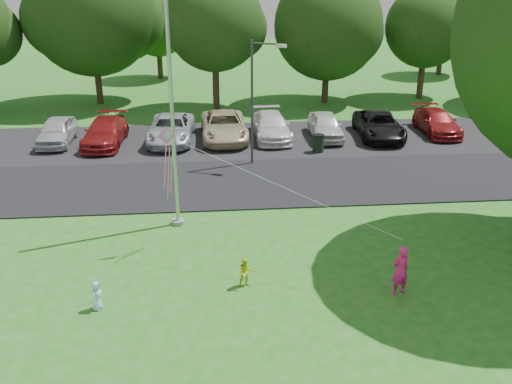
{
  "coord_description": "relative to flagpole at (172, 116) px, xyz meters",
  "views": [
    {
      "loc": [
        -2.33,
        -14.69,
        9.25
      ],
      "look_at": [
        -0.64,
        4.0,
        1.6
      ],
      "focal_mm": 40.0,
      "sensor_mm": 36.0,
      "label": 1
    }
  ],
  "objects": [
    {
      "name": "trash_can",
      "position": [
        6.9,
        8.0,
        -3.68
      ],
      "size": [
        0.61,
        0.61,
        0.97
      ],
      "rotation": [
        0.0,
        0.0,
        -0.31
      ],
      "color": "black",
      "rests_on": "ground"
    },
    {
      "name": "tree_row",
      "position": [
        5.09,
        19.23,
        1.55
      ],
      "size": [
        64.35,
        11.94,
        10.88
      ],
      "color": "#332316",
      "rests_on": "ground"
    },
    {
      "name": "street_lamp",
      "position": [
        3.57,
        6.47,
        -0.6
      ],
      "size": [
        1.58,
        0.8,
        5.93
      ],
      "rotation": [
        0.0,
        0.0,
        -0.41
      ],
      "color": "#3F3F44",
      "rests_on": "ground"
    },
    {
      "name": "flagpole",
      "position": [
        0.0,
        0.0,
        0.0
      ],
      "size": [
        0.5,
        0.5,
        10.0
      ],
      "color": "#B7BABF",
      "rests_on": "ground"
    },
    {
      "name": "ground",
      "position": [
        3.5,
        -5.0,
        -4.17
      ],
      "size": [
        120.0,
        120.0,
        0.0
      ],
      "primitive_type": "plane",
      "color": "#246E1D",
      "rests_on": "ground"
    },
    {
      "name": "parked_cars",
      "position": [
        3.42,
        10.54,
        -3.41
      ],
      "size": [
        22.89,
        5.58,
        1.46
      ],
      "color": "silver",
      "rests_on": "ground"
    },
    {
      "name": "parking_strip",
      "position": [
        3.5,
        10.5,
        -4.14
      ],
      "size": [
        42.0,
        7.0,
        0.06
      ],
      "primitive_type": "cube",
      "color": "black",
      "rests_on": "ground"
    },
    {
      "name": "park_road",
      "position": [
        3.5,
        4.0,
        -4.14
      ],
      "size": [
        60.0,
        6.0,
        0.06
      ],
      "primitive_type": "cube",
      "color": "black",
      "rests_on": "ground"
    },
    {
      "name": "kite",
      "position": [
        0.08,
        -1.9,
        -0.65
      ],
      "size": [
        7.15,
        3.95,
        2.64
      ],
      "rotation": [
        0.0,
        0.0,
        0.25
      ],
      "color": "pink",
      "rests_on": "ground"
    },
    {
      "name": "child_blue",
      "position": [
        -2.08,
        -5.51,
        -3.72
      ],
      "size": [
        0.41,
        0.5,
        0.88
      ],
      "primitive_type": "imported",
      "rotation": [
        0.0,
        0.0,
        1.22
      ],
      "color": "#A2D8F8",
      "rests_on": "ground"
    },
    {
      "name": "woman",
      "position": [
        6.73,
        -5.48,
        -3.39
      ],
      "size": [
        0.65,
        0.52,
        1.56
      ],
      "primitive_type": "imported",
      "rotation": [
        0.0,
        0.0,
        3.43
      ],
      "color": "#E81E76",
      "rests_on": "ground"
    },
    {
      "name": "child_yellow",
      "position": [
        2.22,
        -4.68,
        -3.68
      ],
      "size": [
        0.52,
        0.43,
        0.96
      ],
      "primitive_type": "imported",
      "rotation": [
        0.0,
        0.0,
        0.15
      ],
      "color": "#D2E223",
      "rests_on": "ground"
    },
    {
      "name": "horizon_trees",
      "position": [
        7.56,
        28.88,
        0.14
      ],
      "size": [
        77.46,
        7.2,
        7.02
      ],
      "color": "#332316",
      "rests_on": "ground"
    }
  ]
}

